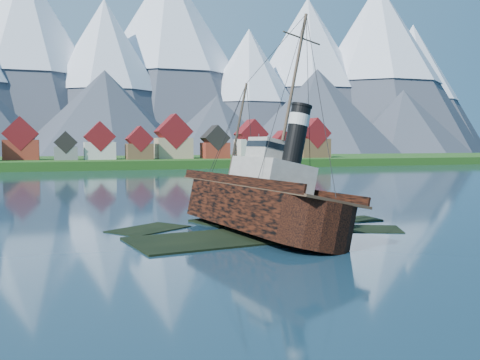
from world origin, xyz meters
name	(u,v)px	position (x,y,z in m)	size (l,w,h in m)	color
ground	(248,234)	(0.00, 0.00, 0.00)	(1400.00, 1400.00, 0.00)	#162F3F
shoal	(257,233)	(1.78, 2.15, -0.35)	(31.71, 21.24, 1.14)	black
shore_bank	(102,166)	(0.00, 170.00, 0.00)	(600.00, 80.00, 3.20)	#264A15
seawall	(112,170)	(0.00, 132.00, 0.00)	(600.00, 2.50, 2.00)	#3F3D38
town	(8,143)	(-33.12, 152.18, 8.99)	(250.96, 16.69, 17.30)	maroon
mountains	(70,57)	(-0.79, 481.26, 89.34)	(965.00, 340.00, 205.00)	#2D333D
tugboat_wreck	(248,201)	(0.98, 2.53, 2.98)	(6.95, 29.93, 23.72)	black
sailboat_d	(259,177)	(31.45, 77.58, 0.27)	(3.43, 8.97, 11.93)	white
sailboat_e	(278,173)	(43.24, 92.50, 0.23)	(3.27, 9.20, 10.44)	white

